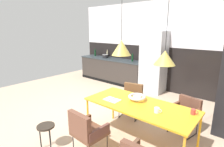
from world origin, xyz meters
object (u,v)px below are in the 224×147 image
mug_glass_clear (157,110)px  bottle_vinegar_dark (107,54)px  refrigerator_column (153,62)px  pendant_lamp_over_table_near (121,48)px  open_book (112,100)px  dining_table (139,106)px  pendant_lamp_over_table_far (165,58)px  fruit_bowl (137,97)px  armchair_head_of_table (86,129)px  armchair_corner_seat (131,96)px  side_stool (46,128)px  armchair_facing_counter (186,110)px  bottle_spice_small (95,53)px  cooking_pot (105,56)px  mug_dark_espresso (193,112)px  bottle_wine_green (132,58)px

mug_glass_clear → bottle_vinegar_dark: 4.80m
refrigerator_column → pendant_lamp_over_table_near: bearing=-74.5°
open_book → pendant_lamp_over_table_near: size_ratio=0.23×
refrigerator_column → dining_table: 2.94m
pendant_lamp_over_table_far → fruit_bowl: bearing=170.9°
pendant_lamp_over_table_far → armchair_head_of_table: bearing=-130.0°
open_book → mug_glass_clear: bearing=4.6°
refrigerator_column → dining_table: refrigerator_column is taller
armchair_corner_seat → side_stool: size_ratio=1.80×
refrigerator_column → armchair_head_of_table: refrigerator_column is taller
armchair_head_of_table → pendant_lamp_over_table_far: bearing=52.1°
armchair_facing_counter → pendant_lamp_over_table_near: bearing=57.7°
dining_table → bottle_spice_small: bearing=144.6°
armchair_corner_seat → cooking_pot: 3.16m
dining_table → armchair_corner_seat: bearing=131.0°
cooking_pot → refrigerator_column: bearing=1.1°
open_book → pendant_lamp_over_table_near: 0.98m
refrigerator_column → armchair_head_of_table: bearing=-78.4°
fruit_bowl → open_book: fruit_bowl is taller
refrigerator_column → cooking_pot: refrigerator_column is taller
cooking_pot → side_stool: cooking_pot is taller
pendant_lamp_over_table_far → bottle_vinegar_dark: bearing=142.4°
bottle_vinegar_dark → pendant_lamp_over_table_far: 4.75m
mug_dark_espresso → bottle_spice_small: size_ratio=0.37×
armchair_facing_counter → fruit_bowl: (-0.66, -0.77, 0.34)m
armchair_head_of_table → pendant_lamp_over_table_far: size_ratio=0.60×
fruit_bowl → mug_dark_espresso: 0.97m
refrigerator_column → fruit_bowl: bearing=-68.5°
pendant_lamp_over_table_near → mug_glass_clear: bearing=-4.4°
pendant_lamp_over_table_far → bottle_wine_green: bearing=131.5°
refrigerator_column → side_stool: refrigerator_column is taller
side_stool → fruit_bowl: bearing=51.8°
bottle_spice_small → bottle_wine_green: bottle_spice_small is taller
armchair_facing_counter → refrigerator_column: bearing=-34.7°
fruit_bowl → bottle_spice_small: size_ratio=1.06×
mug_glass_clear → pendant_lamp_over_table_near: size_ratio=0.10×
fruit_bowl → mug_glass_clear: bearing=-23.3°
refrigerator_column → dining_table: (1.14, -2.69, -0.27)m
refrigerator_column → open_book: refrigerator_column is taller
mug_dark_espresso → bottle_vinegar_dark: 4.99m
dining_table → armchair_corner_seat: 1.10m
armchair_head_of_table → cooking_pot: bearing=130.5°
open_book → mug_glass_clear: (0.87, 0.07, 0.03)m
armchair_head_of_table → mug_dark_espresso: mug_dark_espresso is taller
armchair_head_of_table → mug_dark_espresso: size_ratio=7.31×
armchair_facing_counter → mug_glass_clear: size_ratio=5.82×
cooking_pot → pendant_lamp_over_table_near: 3.97m
open_book → mug_glass_clear: mug_glass_clear is taller
open_book → side_stool: (-0.66, -1.00, -0.38)m
dining_table → bottle_vinegar_dark: (-3.35, 2.92, 0.32)m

